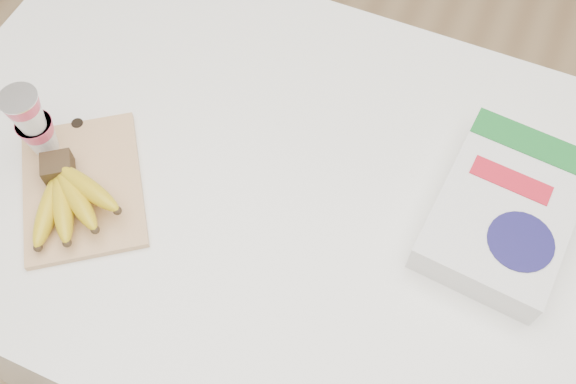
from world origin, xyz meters
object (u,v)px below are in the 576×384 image
at_px(cutting_board, 83,187).
at_px(bananas, 68,197).
at_px(cereal_box, 504,210).
at_px(yogurt_stack, 32,122).
at_px(table, 282,287).

distance_m(cutting_board, bananas, 0.05).
height_order(cutting_board, bananas, bananas).
relative_size(cutting_board, cereal_box, 0.84).
distance_m(cutting_board, cereal_box, 0.67).
bearing_deg(cutting_board, bananas, -117.74).
relative_size(bananas, yogurt_stack, 1.23).
bearing_deg(cereal_box, bananas, -153.33).
height_order(bananas, cereal_box, bananas).
height_order(table, bananas, bananas).
relative_size(table, cereal_box, 4.11).
distance_m(table, yogurt_stack, 0.69).
bearing_deg(cutting_board, yogurt_stack, 121.80).
bearing_deg(yogurt_stack, bananas, -37.68).
distance_m(yogurt_stack, cereal_box, 0.75).
bearing_deg(bananas, cutting_board, 98.10).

